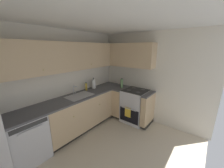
# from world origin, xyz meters

# --- Properties ---
(ground_plane) EXTENTS (3.83, 2.89, 0.02)m
(ground_plane) POSITION_xyz_m (0.00, 0.00, -0.01)
(ground_plane) COLOR beige
(wall_back) EXTENTS (3.93, 0.05, 2.40)m
(wall_back) POSITION_xyz_m (0.00, 1.47, 1.20)
(wall_back) COLOR silver
(wall_back) RESTS_ON ground_plane
(wall_right) EXTENTS (0.05, 2.99, 2.40)m
(wall_right) POSITION_xyz_m (1.94, 0.00, 1.20)
(wall_right) COLOR silver
(wall_right) RESTS_ON ground_plane
(ceiling) EXTENTS (3.93, 2.99, 0.05)m
(ceiling) POSITION_xyz_m (0.00, 0.00, 2.43)
(ceiling) COLOR white
(dishwasher) EXTENTS (0.60, 0.63, 0.86)m
(dishwasher) POSITION_xyz_m (-0.76, 1.14, 0.43)
(dishwasher) COLOR silver
(dishwasher) RESTS_ON ground_plane
(lower_cabinets_back) EXTENTS (1.77, 0.62, 0.86)m
(lower_cabinets_back) POSITION_xyz_m (0.43, 1.15, 0.43)
(lower_cabinets_back) COLOR tan
(lower_cabinets_back) RESTS_ON ground_plane
(countertop_back) EXTENTS (2.98, 0.60, 0.03)m
(countertop_back) POSITION_xyz_m (0.43, 1.14, 0.88)
(countertop_back) COLOR #4C4C51
(countertop_back) RESTS_ON lower_cabinets_back
(lower_cabinets_right) EXTENTS (0.62, 1.03, 0.86)m
(lower_cabinets_right) POSITION_xyz_m (1.62, 0.41, 0.43)
(lower_cabinets_right) COLOR tan
(lower_cabinets_right) RESTS_ON ground_plane
(countertop_right) EXTENTS (0.60, 1.03, 0.03)m
(countertop_right) POSITION_xyz_m (1.62, 0.41, 0.88)
(countertop_right) COLOR #4C4C51
(countertop_right) RESTS_ON lower_cabinets_right
(oven_range) EXTENTS (0.68, 0.62, 1.05)m
(oven_range) POSITION_xyz_m (1.64, 0.27, 0.46)
(oven_range) COLOR silver
(oven_range) RESTS_ON ground_plane
(upper_cabinets_back) EXTENTS (2.66, 0.34, 0.62)m
(upper_cabinets_back) POSITION_xyz_m (0.27, 1.28, 1.81)
(upper_cabinets_back) COLOR tan
(upper_cabinets_right) EXTENTS (0.32, 1.56, 0.62)m
(upper_cabinets_right) POSITION_xyz_m (1.76, 0.67, 1.81)
(upper_cabinets_right) COLOR tan
(sink) EXTENTS (0.62, 0.40, 0.10)m
(sink) POSITION_xyz_m (0.44, 1.11, 0.86)
(sink) COLOR #B7B7BC
(sink) RESTS_ON countertop_back
(faucet) EXTENTS (0.07, 0.16, 0.22)m
(faucet) POSITION_xyz_m (0.44, 1.32, 1.03)
(faucet) COLOR silver
(faucet) RESTS_ON countertop_back
(soap_bottle) EXTENTS (0.05, 0.05, 0.23)m
(soap_bottle) POSITION_xyz_m (0.83, 1.32, 1.00)
(soap_bottle) COLOR gold
(soap_bottle) RESTS_ON countertop_back
(paper_towel_roll) EXTENTS (0.11, 0.11, 0.31)m
(paper_towel_roll) POSITION_xyz_m (1.08, 1.30, 1.02)
(paper_towel_roll) COLOR white
(paper_towel_roll) RESTS_ON countertop_back
(oil_bottle) EXTENTS (0.08, 0.08, 0.27)m
(oil_bottle) POSITION_xyz_m (1.62, 0.71, 1.02)
(oil_bottle) COLOR #729E66
(oil_bottle) RESTS_ON countertop_right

